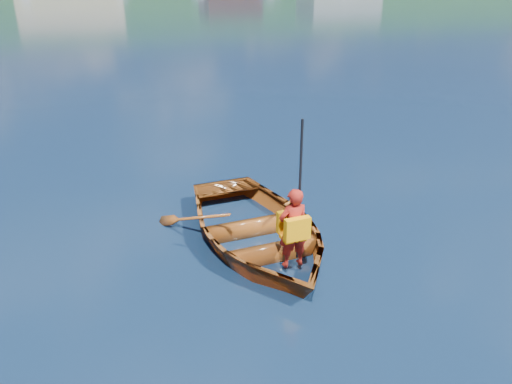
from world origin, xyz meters
name	(u,v)px	position (x,y,z in m)	size (l,w,h in m)	color
ground	(179,248)	(0.00, 0.00, 0.00)	(600.00, 600.00, 0.00)	#0E283B
rowboat	(257,229)	(1.13, -0.17, 0.21)	(2.72, 3.66, 0.73)	brown
child_paddler	(293,227)	(1.34, -1.06, 0.66)	(0.42, 0.36, 1.94)	#A11D14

